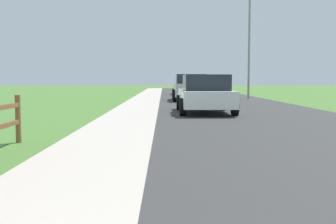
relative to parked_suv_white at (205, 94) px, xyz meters
The scene contains 8 objects.
ground_plane 8.45m from the parked_suv_white, 102.69° to the left, with size 120.00×120.00×0.00m, color #497431.
road_asphalt 10.37m from the parked_suv_white, 80.82° to the left, with size 7.00×66.00×0.01m, color #343434.
curb_concrete 11.33m from the parked_suv_white, 115.40° to the left, with size 6.00×66.00×0.01m, color #BDAFA4.
grass_verge 12.05m from the parked_suv_white, 121.87° to the left, with size 5.00×66.00×0.00m, color #497431.
parked_suv_white is the anchor object (origin of this frame).
parked_car_silver 9.36m from the parked_suv_white, 89.96° to the left, with size 2.17×4.68×1.60m.
parked_car_blue 19.27m from the parked_suv_white, 89.28° to the left, with size 2.04×4.95×1.41m.
street_lamp 12.38m from the parked_suv_white, 70.07° to the left, with size 1.17×0.20×7.04m.
Camera 1 is at (0.24, 0.42, 1.33)m, focal length 44.90 mm.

